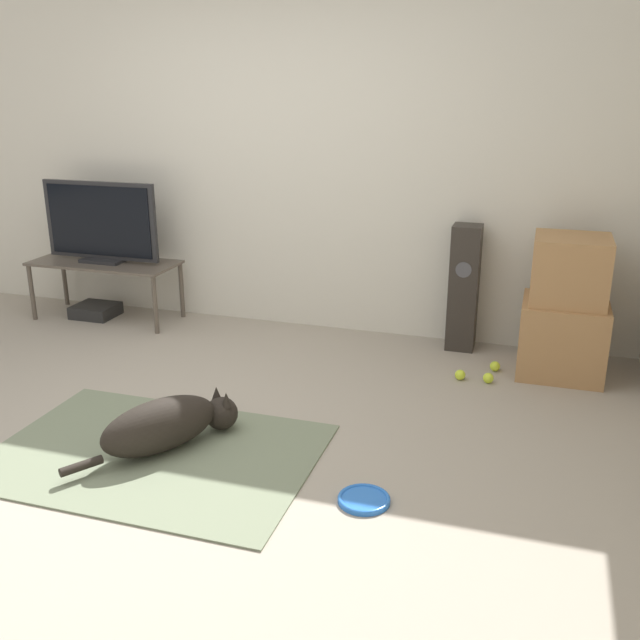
# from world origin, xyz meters

# --- Properties ---
(ground_plane) EXTENTS (12.00, 12.00, 0.00)m
(ground_plane) POSITION_xyz_m (0.00, 0.00, 0.00)
(ground_plane) COLOR #9E9384
(wall_back) EXTENTS (8.00, 0.06, 2.55)m
(wall_back) POSITION_xyz_m (0.00, 2.10, 1.27)
(wall_back) COLOR beige
(wall_back) RESTS_ON ground_plane
(area_rug) EXTENTS (1.63, 1.14, 0.01)m
(area_rug) POSITION_xyz_m (0.08, -0.08, 0.01)
(area_rug) COLOR slate
(area_rug) RESTS_ON ground_plane
(dog) EXTENTS (0.59, 0.84, 0.28)m
(dog) POSITION_xyz_m (0.13, -0.01, 0.14)
(dog) COLOR black
(dog) RESTS_ON area_rug
(frisbee) EXTENTS (0.24, 0.24, 0.03)m
(frisbee) POSITION_xyz_m (1.20, -0.17, 0.01)
(frisbee) COLOR blue
(frisbee) RESTS_ON ground_plane
(cardboard_box_lower) EXTENTS (0.53, 0.51, 0.48)m
(cardboard_box_lower) POSITION_xyz_m (2.05, 1.66, 0.24)
(cardboard_box_lower) COLOR #A87A4C
(cardboard_box_lower) RESTS_ON ground_plane
(cardboard_box_upper) EXTENTS (0.46, 0.44, 0.42)m
(cardboard_box_upper) POSITION_xyz_m (2.05, 1.67, 0.69)
(cardboard_box_upper) COLOR #A87A4C
(cardboard_box_upper) RESTS_ON cardboard_box_lower
(floor_speaker) EXTENTS (0.19, 0.20, 0.88)m
(floor_speaker) POSITION_xyz_m (1.38, 1.92, 0.44)
(floor_speaker) COLOR #2D2823
(floor_speaker) RESTS_ON ground_plane
(tv_stand) EXTENTS (1.15, 0.47, 0.46)m
(tv_stand) POSITION_xyz_m (-1.37, 1.75, 0.41)
(tv_stand) COLOR brown
(tv_stand) RESTS_ON ground_plane
(tv) EXTENTS (0.95, 0.20, 0.62)m
(tv) POSITION_xyz_m (-1.37, 1.75, 0.76)
(tv) COLOR #232326
(tv) RESTS_ON tv_stand
(tennis_ball_by_boxes) EXTENTS (0.07, 0.07, 0.07)m
(tennis_ball_by_boxes) POSITION_xyz_m (1.65, 1.56, 0.03)
(tennis_ball_by_boxes) COLOR #C6E033
(tennis_ball_by_boxes) RESTS_ON ground_plane
(tennis_ball_near_speaker) EXTENTS (0.07, 0.07, 0.07)m
(tennis_ball_near_speaker) POSITION_xyz_m (1.62, 1.35, 0.03)
(tennis_ball_near_speaker) COLOR #C6E033
(tennis_ball_near_speaker) RESTS_ON ground_plane
(tennis_ball_loose_on_carpet) EXTENTS (0.07, 0.07, 0.07)m
(tennis_ball_loose_on_carpet) POSITION_xyz_m (1.45, 1.35, 0.03)
(tennis_ball_loose_on_carpet) COLOR #C6E033
(tennis_ball_loose_on_carpet) RESTS_ON ground_plane
(game_console) EXTENTS (0.33, 0.29, 0.10)m
(game_console) POSITION_xyz_m (-1.50, 1.75, 0.05)
(game_console) COLOR black
(game_console) RESTS_ON ground_plane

